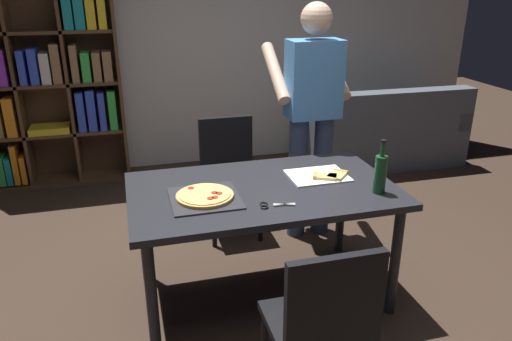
{
  "coord_description": "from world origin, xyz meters",
  "views": [
    {
      "loc": [
        -0.73,
        -2.52,
        1.9
      ],
      "look_at": [
        0.0,
        0.15,
        0.8
      ],
      "focal_mm": 34.22,
      "sensor_mm": 36.0,
      "label": 1
    }
  ],
  "objects_px": {
    "chair_near_camera": "(323,322)",
    "kitchen_scissors": "(271,205)",
    "person_serving_pizza": "(312,110)",
    "pepperoni_pizza_on_tray": "(205,196)",
    "bookshelf": "(43,85)",
    "wine_bottle": "(380,173)",
    "couch": "(380,136)",
    "dining_table": "(263,199)",
    "chair_far_side": "(229,169)"
  },
  "relations": [
    {
      "from": "couch",
      "to": "kitchen_scissors",
      "type": "height_order",
      "value": "couch"
    },
    {
      "from": "chair_near_camera",
      "to": "pepperoni_pizza_on_tray",
      "type": "bearing_deg",
      "value": 112.17
    },
    {
      "from": "bookshelf",
      "to": "wine_bottle",
      "type": "height_order",
      "value": "bookshelf"
    },
    {
      "from": "chair_near_camera",
      "to": "kitchen_scissors",
      "type": "distance_m",
      "value": 0.73
    },
    {
      "from": "pepperoni_pizza_on_tray",
      "to": "wine_bottle",
      "type": "bearing_deg",
      "value": -10.18
    },
    {
      "from": "bookshelf",
      "to": "person_serving_pizza",
      "type": "bearing_deg",
      "value": -39.21
    },
    {
      "from": "chair_near_camera",
      "to": "bookshelf",
      "type": "bearing_deg",
      "value": 113.66
    },
    {
      "from": "chair_near_camera",
      "to": "wine_bottle",
      "type": "relative_size",
      "value": 2.85
    },
    {
      "from": "chair_far_side",
      "to": "person_serving_pizza",
      "type": "height_order",
      "value": "person_serving_pizza"
    },
    {
      "from": "couch",
      "to": "person_serving_pizza",
      "type": "bearing_deg",
      "value": -136.17
    },
    {
      "from": "person_serving_pizza",
      "to": "pepperoni_pizza_on_tray",
      "type": "xyz_separation_m",
      "value": [
        -0.93,
        -0.79,
        -0.23
      ]
    },
    {
      "from": "dining_table",
      "to": "couch",
      "type": "xyz_separation_m",
      "value": [
        1.9,
        1.99,
        -0.37
      ]
    },
    {
      "from": "chair_far_side",
      "to": "person_serving_pizza",
      "type": "bearing_deg",
      "value": -20.84
    },
    {
      "from": "chair_near_camera",
      "to": "person_serving_pizza",
      "type": "xyz_separation_m",
      "value": [
        0.58,
        1.66,
        0.49
      ]
    },
    {
      "from": "dining_table",
      "to": "wine_bottle",
      "type": "relative_size",
      "value": 4.92
    },
    {
      "from": "chair_near_camera",
      "to": "couch",
      "type": "bearing_deg",
      "value": 57.01
    },
    {
      "from": "chair_near_camera",
      "to": "person_serving_pizza",
      "type": "bearing_deg",
      "value": 70.76
    },
    {
      "from": "chair_far_side",
      "to": "dining_table",
      "type": "bearing_deg",
      "value": -90.0
    },
    {
      "from": "couch",
      "to": "pepperoni_pizza_on_tray",
      "type": "height_order",
      "value": "couch"
    },
    {
      "from": "wine_bottle",
      "to": "dining_table",
      "type": "bearing_deg",
      "value": 158.54
    },
    {
      "from": "dining_table",
      "to": "chair_near_camera",
      "type": "bearing_deg",
      "value": -90.0
    },
    {
      "from": "dining_table",
      "to": "pepperoni_pizza_on_tray",
      "type": "height_order",
      "value": "pepperoni_pizza_on_tray"
    },
    {
      "from": "wine_bottle",
      "to": "chair_far_side",
      "type": "bearing_deg",
      "value": 117.67
    },
    {
      "from": "person_serving_pizza",
      "to": "wine_bottle",
      "type": "distance_m",
      "value": 0.97
    },
    {
      "from": "dining_table",
      "to": "couch",
      "type": "relative_size",
      "value": 0.91
    },
    {
      "from": "pepperoni_pizza_on_tray",
      "to": "couch",
      "type": "bearing_deg",
      "value": 42.37
    },
    {
      "from": "bookshelf",
      "to": "couch",
      "type": "bearing_deg",
      "value": -6.62
    },
    {
      "from": "wine_bottle",
      "to": "kitchen_scissors",
      "type": "relative_size",
      "value": 1.6
    },
    {
      "from": "chair_near_camera",
      "to": "bookshelf",
      "type": "distance_m",
      "value": 3.65
    },
    {
      "from": "pepperoni_pizza_on_tray",
      "to": "wine_bottle",
      "type": "relative_size",
      "value": 1.21
    },
    {
      "from": "dining_table",
      "to": "person_serving_pizza",
      "type": "xyz_separation_m",
      "value": [
        0.58,
        0.72,
        0.33
      ]
    },
    {
      "from": "couch",
      "to": "wine_bottle",
      "type": "distance_m",
      "value": 2.63
    },
    {
      "from": "chair_far_side",
      "to": "wine_bottle",
      "type": "bearing_deg",
      "value": -62.33
    },
    {
      "from": "chair_near_camera",
      "to": "kitchen_scissors",
      "type": "height_order",
      "value": "chair_near_camera"
    },
    {
      "from": "chair_far_side",
      "to": "couch",
      "type": "height_order",
      "value": "chair_far_side"
    },
    {
      "from": "dining_table",
      "to": "couch",
      "type": "distance_m",
      "value": 2.77
    },
    {
      "from": "bookshelf",
      "to": "dining_table",
      "type": "bearing_deg",
      "value": -58.56
    },
    {
      "from": "couch",
      "to": "wine_bottle",
      "type": "bearing_deg",
      "value": -119.83
    },
    {
      "from": "chair_near_camera",
      "to": "pepperoni_pizza_on_tray",
      "type": "distance_m",
      "value": 0.97
    },
    {
      "from": "bookshelf",
      "to": "kitchen_scissors",
      "type": "bearing_deg",
      "value": -61.48
    },
    {
      "from": "wine_bottle",
      "to": "pepperoni_pizza_on_tray",
      "type": "bearing_deg",
      "value": 169.82
    },
    {
      "from": "person_serving_pizza",
      "to": "couch",
      "type": "bearing_deg",
      "value": 43.83
    },
    {
      "from": "dining_table",
      "to": "kitchen_scissors",
      "type": "height_order",
      "value": "kitchen_scissors"
    },
    {
      "from": "bookshelf",
      "to": "person_serving_pizza",
      "type": "height_order",
      "value": "bookshelf"
    },
    {
      "from": "couch",
      "to": "kitchen_scissors",
      "type": "relative_size",
      "value": 8.66
    },
    {
      "from": "dining_table",
      "to": "chair_near_camera",
      "type": "distance_m",
      "value": 0.95
    },
    {
      "from": "pepperoni_pizza_on_tray",
      "to": "kitchen_scissors",
      "type": "xyz_separation_m",
      "value": [
        0.33,
        -0.18,
        -0.01
      ]
    },
    {
      "from": "chair_far_side",
      "to": "wine_bottle",
      "type": "relative_size",
      "value": 2.85
    },
    {
      "from": "chair_far_side",
      "to": "kitchen_scissors",
      "type": "height_order",
      "value": "chair_far_side"
    },
    {
      "from": "dining_table",
      "to": "bookshelf",
      "type": "bearing_deg",
      "value": 121.44
    }
  ]
}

